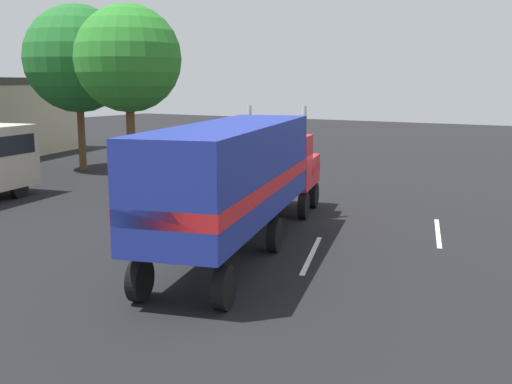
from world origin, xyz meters
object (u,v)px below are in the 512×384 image
at_px(person_bystander, 166,218).
at_px(tree_right, 128,59).
at_px(tree_center, 78,59).
at_px(semi_truck, 243,173).

height_order(person_bystander, tree_right, tree_right).
distance_m(person_bystander, tree_right, 13.07).
bearing_deg(tree_center, person_bystander, -125.11).
bearing_deg(semi_truck, tree_center, 60.76).
distance_m(semi_truck, tree_right, 13.95).
xyz_separation_m(tree_center, tree_right, (-3.08, -6.90, -0.22)).
bearing_deg(person_bystander, tree_right, 47.81).
xyz_separation_m(semi_truck, person_bystander, (-0.80, 2.57, -1.63)).
distance_m(person_bystander, tree_center, 19.99).
height_order(person_bystander, tree_center, tree_center).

